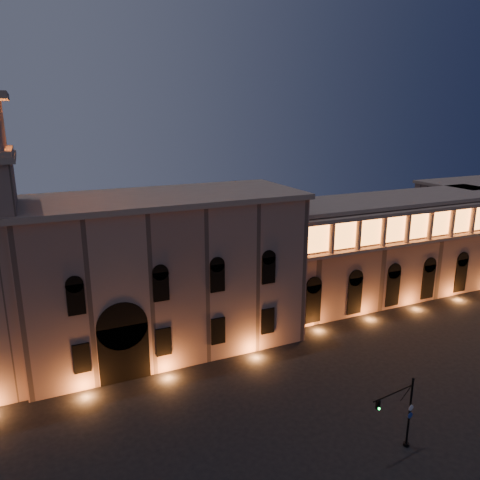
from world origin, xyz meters
The scene contains 5 objects.
ground centered at (0.00, 0.00, 0.00)m, with size 160.00×160.00×0.00m, color black.
government_building centered at (-2.08, 21.93, 8.77)m, with size 30.80×12.80×17.60m.
colonnade_wing centered at (32.00, 23.92, 7.33)m, with size 40.60×11.50×14.50m.
secondary_building centered at (58.00, 30.00, 7.00)m, with size 20.00×12.00×14.00m, color #8C6859.
traffic_light centered at (10.04, -3.08, 3.27)m, with size 4.52×0.88×6.23m.
Camera 1 is at (-14.77, -26.72, 26.08)m, focal length 35.00 mm.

